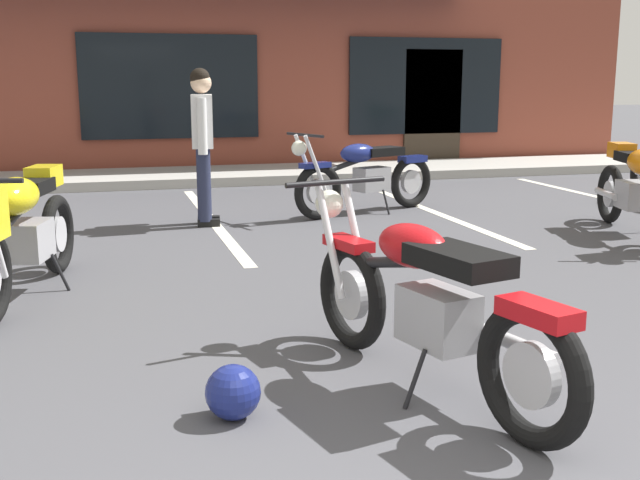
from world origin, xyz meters
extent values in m
plane|color=#47474C|center=(0.00, 3.55, 0.00)|extent=(80.00, 80.00, 0.00)
cube|color=#A8A59E|center=(0.00, 10.94, 0.07)|extent=(22.00, 1.80, 0.14)
cube|color=brown|center=(0.00, 14.55, 1.95)|extent=(17.09, 5.18, 3.91)
cube|color=black|center=(0.00, 11.92, 1.45)|extent=(2.92, 0.06, 1.70)
cube|color=black|center=(4.56, 11.92, 1.45)|extent=(2.92, 0.06, 1.70)
cube|color=#33281E|center=(4.70, 11.92, 1.05)|extent=(1.10, 0.06, 2.10)
cube|color=silver|center=(0.00, 7.34, 0.00)|extent=(0.12, 4.80, 0.01)
cube|color=silver|center=(2.64, 7.34, 0.00)|extent=(0.12, 4.80, 0.01)
cube|color=silver|center=(5.28, 7.34, 0.00)|extent=(0.12, 4.80, 0.01)
torus|color=black|center=(0.54, 1.44, 0.32)|extent=(0.25, 0.65, 0.64)
cylinder|color=#B7B7BC|center=(0.54, 1.44, 0.32)|extent=(0.13, 0.29, 0.29)
torus|color=black|center=(0.20, 2.83, 0.32)|extent=(0.25, 0.65, 0.64)
cylinder|color=#B7B7BC|center=(0.20, 2.83, 0.32)|extent=(0.13, 0.29, 0.29)
cylinder|color=silver|center=(0.09, 2.91, 0.64)|extent=(0.12, 0.33, 0.66)
cylinder|color=silver|center=(0.26, 2.95, 0.64)|extent=(0.12, 0.33, 0.66)
cylinder|color=black|center=(0.15, 3.01, 0.96)|extent=(0.65, 0.19, 0.03)
sphere|color=silver|center=(0.14, 3.09, 0.82)|extent=(0.21, 0.21, 0.17)
cube|color=#B70F14|center=(0.19, 2.87, 0.62)|extent=(0.22, 0.38, 0.06)
cube|color=#9E9EA3|center=(0.39, 2.06, 0.40)|extent=(0.33, 0.45, 0.28)
cylinder|color=silver|center=(0.61, 1.73, 0.36)|extent=(0.20, 0.55, 0.07)
cylinder|color=black|center=(0.34, 2.25, 0.64)|extent=(0.28, 0.93, 0.26)
ellipsoid|color=#B70F14|center=(0.34, 2.27, 0.72)|extent=(0.37, 0.53, 0.22)
cube|color=black|center=(0.42, 1.92, 0.72)|extent=(0.40, 0.57, 0.10)
cube|color=#B70F14|center=(0.55, 1.42, 0.60)|extent=(0.24, 0.39, 0.08)
cylinder|color=black|center=(0.23, 1.95, 0.14)|extent=(0.14, 0.06, 0.29)
torus|color=black|center=(-1.53, 5.22, 0.32)|extent=(0.25, 0.64, 0.64)
cylinder|color=#B7B7BC|center=(-1.53, 5.22, 0.32)|extent=(0.13, 0.29, 0.29)
cube|color=#9E9EA3|center=(-1.69, 4.60, 0.40)|extent=(0.33, 0.45, 0.28)
cylinder|color=silver|center=(-1.74, 5.00, 0.36)|extent=(0.20, 0.55, 0.07)
cylinder|color=black|center=(-1.74, 4.41, 0.64)|extent=(0.29, 0.93, 0.26)
ellipsoid|color=yellow|center=(-1.75, 4.37, 0.76)|extent=(0.42, 0.58, 0.26)
cube|color=black|center=(-1.67, 4.70, 0.78)|extent=(0.33, 0.45, 0.10)
cube|color=yellow|center=(-1.59, 4.99, 0.82)|extent=(0.27, 0.36, 0.16)
cylinder|color=black|center=(-1.50, 4.63, 0.14)|extent=(0.14, 0.06, 0.29)
torus|color=black|center=(2.51, 7.57, 0.32)|extent=(0.63, 0.33, 0.64)
cylinder|color=#B7B7BC|center=(2.51, 7.57, 0.32)|extent=(0.29, 0.16, 0.29)
torus|color=black|center=(1.17, 7.04, 0.32)|extent=(0.63, 0.33, 0.64)
cylinder|color=#B7B7BC|center=(1.17, 7.04, 0.32)|extent=(0.29, 0.16, 0.29)
cylinder|color=silver|center=(1.11, 6.92, 0.64)|extent=(0.32, 0.16, 0.66)
cylinder|color=silver|center=(1.04, 7.09, 0.64)|extent=(0.32, 0.16, 0.66)
cylinder|color=black|center=(1.00, 6.98, 0.96)|extent=(0.27, 0.63, 0.03)
sphere|color=silver|center=(0.93, 6.95, 0.82)|extent=(0.22, 0.22, 0.17)
cube|color=navy|center=(1.13, 7.03, 0.62)|extent=(0.39, 0.26, 0.06)
cube|color=#9E9EA3|center=(1.91, 7.33, 0.40)|extent=(0.46, 0.37, 0.28)
cylinder|color=silver|center=(2.20, 7.60, 0.36)|extent=(0.54, 0.27, 0.07)
cylinder|color=black|center=(1.73, 7.26, 0.64)|extent=(0.90, 0.40, 0.26)
ellipsoid|color=navy|center=(1.71, 7.25, 0.72)|extent=(0.54, 0.42, 0.22)
cube|color=black|center=(2.04, 7.39, 0.72)|extent=(0.59, 0.45, 0.10)
cube|color=navy|center=(2.53, 7.58, 0.60)|extent=(0.39, 0.28, 0.08)
cylinder|color=black|center=(2.04, 7.19, 0.14)|extent=(0.07, 0.13, 0.29)
torus|color=black|center=(4.21, 5.98, 0.32)|extent=(0.28, 0.64, 0.64)
cylinder|color=#B7B7BC|center=(4.21, 5.98, 0.32)|extent=(0.14, 0.29, 0.29)
cube|color=#9E9EA3|center=(4.03, 5.37, 0.40)|extent=(0.34, 0.45, 0.28)
cylinder|color=silver|center=(4.00, 5.76, 0.36)|extent=(0.22, 0.55, 0.07)
cube|color=black|center=(4.06, 5.46, 0.78)|extent=(0.34, 0.45, 0.10)
cube|color=orange|center=(4.14, 5.75, 0.82)|extent=(0.28, 0.36, 0.16)
cube|color=black|center=(-0.06, 7.15, 0.04)|extent=(0.25, 0.13, 0.08)
cube|color=black|center=(-0.08, 6.95, 0.04)|extent=(0.25, 0.13, 0.08)
cylinder|color=#232842|center=(-0.10, 7.15, 0.46)|extent=(0.17, 0.17, 0.80)
cylinder|color=#232842|center=(-0.12, 6.95, 0.46)|extent=(0.17, 0.17, 0.80)
cube|color=silver|center=(-0.11, 7.05, 1.12)|extent=(0.27, 0.41, 0.56)
cylinder|color=silver|center=(-0.08, 7.30, 1.08)|extent=(0.11, 0.11, 0.58)
cylinder|color=silver|center=(-0.14, 6.80, 1.08)|extent=(0.11, 0.11, 0.58)
sphere|color=beige|center=(-0.11, 7.05, 1.52)|extent=(0.25, 0.25, 0.22)
sphere|color=black|center=(-0.12, 7.05, 1.57)|extent=(0.24, 0.24, 0.21)
sphere|color=navy|center=(-0.63, 2.05, 0.13)|extent=(0.26, 0.26, 0.26)
cube|color=black|center=(-0.63, 2.15, 0.12)|extent=(0.18, 0.03, 0.09)
camera|label=1|loc=(-1.16, -1.30, 1.54)|focal=43.60mm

